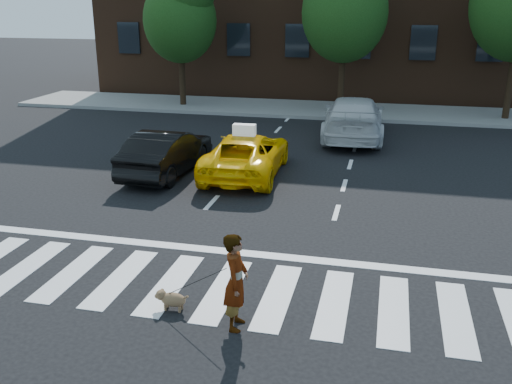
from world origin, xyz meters
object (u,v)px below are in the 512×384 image
Objects in this scene: taxi at (246,154)px; woman at (236,282)px; white_suv at (353,118)px; dog at (171,299)px; tree_mid at (346,2)px; tree_left at (180,11)px; black_sedan at (166,152)px.

woman is (1.89, -8.10, 0.18)m from taxi.
white_suv is 8.83× the size of dog.
tree_mid is 6.19m from white_suv.
dog is at bearing 78.35° from white_suv.
tree_left is at bearing 18.89° from woman.
taxi is (5.63, -10.00, -3.82)m from tree_left.
tree_mid is 1.76× the size of black_sedan.
black_sedan is at bearing 9.21° from taxi.
white_suv is (2.74, 5.41, 0.16)m from taxi.
tree_left is 4.06× the size of woman.
black_sedan is at bearing -72.47° from tree_left.
taxi is at bearing 94.84° from dog.
taxi is 0.83× the size of white_suv.
tree_left is at bearing -62.89° from taxi.
tree_mid is 18.48m from dog.
black_sedan is 6.66× the size of dog.
tree_mid is at bearing -0.00° from tree_left.
tree_left is 19.39m from dog.
tree_left reaches higher than dog.
dog is (2.99, -7.38, -0.46)m from black_sedan.
woman is (-0.85, -13.51, 0.02)m from white_suv.
taxi is 1.10× the size of black_sedan.
white_suv is at bearing -79.30° from tree_mid.
taxi is 8.32m from woman.
tree_left is 12.09m from taxi.
woman is at bearing 83.61° from white_suv.
black_sedan is at bearing 25.22° from woman.
white_suv is 13.54m from woman.
taxi is at bearing -60.62° from tree_left.
woman is (0.02, -18.10, -4.05)m from tree_mid.
tree_mid is at bearing -109.25° from black_sedan.
tree_mid is 11.70× the size of dog.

